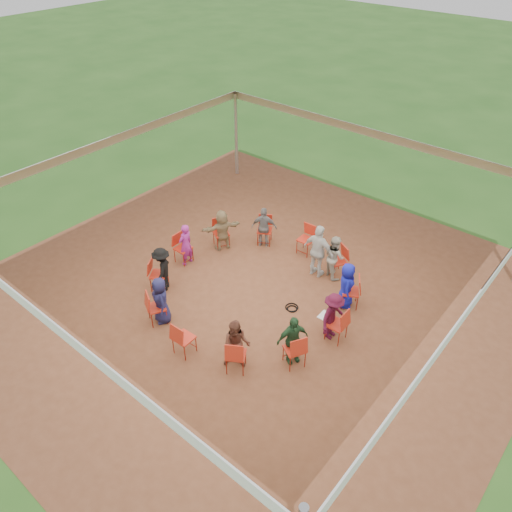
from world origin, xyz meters
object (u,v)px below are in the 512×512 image
Objects in this scene: chair_9 at (184,338)px; chair_10 at (236,355)px; chair_3 at (306,240)px; person_seated_3 at (264,227)px; chair_8 at (157,307)px; chair_11 at (294,349)px; chair_7 at (159,275)px; person_seated_4 at (222,230)px; person_seated_6 at (162,269)px; person_seated_8 at (237,345)px; standing_person at (318,251)px; person_seated_5 at (186,245)px; laptop at (327,315)px; person_seated_7 at (161,300)px; chair_0 at (337,325)px; person_seated_1 at (346,285)px; person_seated_0 at (333,316)px; chair_1 at (351,292)px; chair_2 at (337,261)px; chair_6 at (183,248)px; person_seated_9 at (292,340)px; chair_5 at (221,233)px; chair_4 at (265,230)px; person_seated_2 at (334,257)px; cable_coil at (292,308)px.

chair_10 is at bearing 15.00° from chair_9.
chair_3 is 1.27m from person_seated_3.
chair_11 is (3.34, 1.02, 0.00)m from chair_8.
chair_7 is at bearing 135.00° from chair_10.
person_seated_6 is (0.08, -2.35, 0.00)m from person_seated_4.
chair_11 is (4.27, 0.15, 0.00)m from chair_7.
person_seated_8 is 3.84m from standing_person.
laptop is at bearing 90.00° from person_seated_5.
standing_person is (1.85, 3.89, 0.15)m from person_seated_7.
chair_10 is 0.72× the size of person_seated_5.
chair_0 is 0.72× the size of person_seated_8.
standing_person reaches higher than person_seated_1.
person_seated_7 is at bearing 120.00° from person_seated_0.
person_seated_1 is 3.32m from person_seated_8.
person_seated_3 is (-3.34, 0.68, 0.18)m from chair_1.
person_seated_8 is at bearing 159.69° from chair_11.
person_seated_3 is 4.07m from person_seated_7.
person_seated_7 is (0.99, -0.76, 0.18)m from chair_7.
chair_7 is 4.66m from person_seated_0.
chair_2 is 0.72× the size of person_seated_0.
person_seated_9 is (4.54, -1.01, 0.18)m from chair_6.
person_seated_8 reaches higher than chair_2.
chair_6 is at bearing 135.00° from chair_9.
chair_5 is at bearing 152.47° from person_seated_6.
chair_1 is 1.00× the size of chair_4.
laptop is at bearing 104.07° from chair_5.
person_seated_2 is (-0.89, 0.83, 0.00)m from person_seated_1.
person_seated_7 is 3.32× the size of cable_coil.
chair_10 is at bearing 152.47° from person_seated_0.
person_seated_8 is at bearing 165.00° from person_seated_9.
chair_1 is at bearing 9.69° from person_seated_0.
chair_0 and chair_6 have the same top height.
chair_6 is at bearing 74.62° from person_seated_1.
person_seated_8 is 2.36m from cable_coil.
person_seated_8 is (2.55, -4.08, 0.18)m from chair_4.
person_seated_9 is at bearing 135.00° from person_seated_2.
person_seated_3 reaches higher than chair_5.
person_seated_7 is at bearing 30.00° from person_seated_5.
chair_0 is 1.00× the size of chair_5.
chair_9 is 2.42m from person_seated_6.
person_seated_5 is (-2.43, 2.38, 0.18)m from chair_9.
chair_7 is at bearing 105.38° from person_seated_0.
person_seated_2 is 3.32m from person_seated_9.
chair_5 is 0.72× the size of person_seated_6.
person_seated_6 is (-2.08, 1.22, 0.18)m from chair_9.
cable_coil is (-1.03, -1.03, -0.43)m from chair_1.
person_seated_6 is 4.38m from laptop.
chair_0 is 3.49m from chair_9.
chair_1 is 4.82m from person_seated_6.
chair_5 is at bearing 90.00° from person_seated_9.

